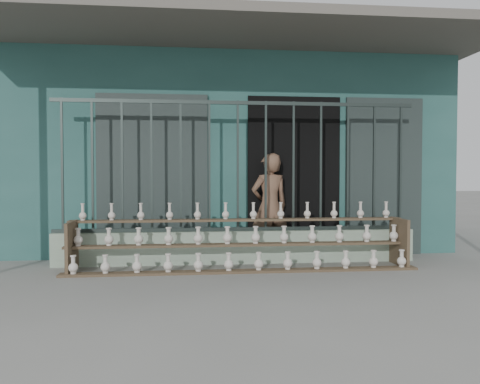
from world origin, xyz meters
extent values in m
plane|color=slate|center=(0.00, 0.00, 0.00)|extent=(60.00, 60.00, 0.00)
cube|color=#295652|center=(0.00, 4.30, 1.60)|extent=(7.00, 5.00, 3.20)
cube|color=black|center=(0.90, 1.82, 1.20)|extent=(1.40, 0.12, 2.40)
cube|color=#202A29|center=(-1.20, 1.78, 1.20)|extent=(1.60, 0.08, 2.40)
cube|color=#202A29|center=(2.30, 1.78, 1.20)|extent=(1.20, 0.08, 2.40)
cube|color=#59544C|center=(0.00, 1.20, 3.15)|extent=(7.40, 2.00, 0.12)
cube|color=#95AC94|center=(0.00, 1.30, 0.23)|extent=(5.00, 0.20, 0.45)
cube|color=#283330|center=(-2.35, 1.30, 1.35)|extent=(0.03, 0.03, 1.80)
cube|color=#283330|center=(-1.96, 1.30, 1.35)|extent=(0.03, 0.03, 1.80)
cube|color=#283330|center=(-1.57, 1.30, 1.35)|extent=(0.03, 0.03, 1.80)
cube|color=#283330|center=(-1.18, 1.30, 1.35)|extent=(0.03, 0.03, 1.80)
cube|color=#283330|center=(-0.78, 1.30, 1.35)|extent=(0.03, 0.03, 1.80)
cube|color=#283330|center=(-0.39, 1.30, 1.35)|extent=(0.03, 0.03, 1.80)
cube|color=#283330|center=(0.00, 1.30, 1.35)|extent=(0.03, 0.03, 1.80)
cube|color=#283330|center=(0.39, 1.30, 1.35)|extent=(0.03, 0.03, 1.80)
cube|color=#283330|center=(0.78, 1.30, 1.35)|extent=(0.03, 0.03, 1.80)
cube|color=#283330|center=(1.17, 1.30, 1.35)|extent=(0.03, 0.03, 1.80)
cube|color=#283330|center=(1.57, 1.30, 1.35)|extent=(0.03, 0.03, 1.80)
cube|color=#283330|center=(1.96, 1.30, 1.35)|extent=(0.03, 0.03, 1.80)
cube|color=#283330|center=(2.35, 1.30, 1.35)|extent=(0.03, 0.03, 1.80)
cube|color=#283330|center=(0.00, 1.30, 2.22)|extent=(5.00, 0.04, 0.05)
cube|color=#283330|center=(0.00, 1.30, 0.47)|extent=(5.00, 0.04, 0.05)
cube|color=brown|center=(0.01, 0.65, 0.01)|extent=(4.50, 0.18, 0.03)
cube|color=brown|center=(0.01, 0.90, 0.32)|extent=(4.50, 0.18, 0.03)
cube|color=brown|center=(0.01, 1.15, 0.61)|extent=(4.50, 0.18, 0.03)
cube|color=brown|center=(-2.14, 0.90, 0.32)|extent=(0.04, 0.55, 0.64)
cube|color=brown|center=(2.16, 0.90, 0.32)|extent=(0.04, 0.55, 0.64)
imported|color=brown|center=(0.50, 1.58, 0.77)|extent=(0.64, 0.50, 1.54)
camera|label=1|loc=(-0.64, -5.14, 1.22)|focal=35.00mm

